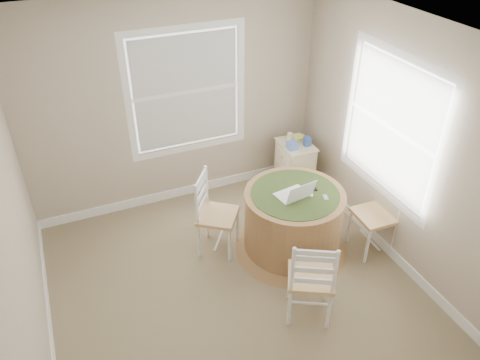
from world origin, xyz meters
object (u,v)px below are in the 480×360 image
laptop (294,194)px  chair_right (375,215)px  corner_chest (294,167)px  round_table (293,220)px  chair_left (218,215)px  chair_near (311,277)px

laptop → chair_right: bearing=152.6°
laptop → corner_chest: laptop is taller
round_table → laptop: (-0.03, -0.05, 0.38)m
chair_left → corner_chest: (1.36, 0.73, -0.13)m
chair_left → corner_chest: 1.55m
chair_near → corner_chest: chair_near is taller
laptop → corner_chest: bearing=-128.8°
chair_right → laptop: 0.97m
laptop → round_table: bearing=-135.8°
laptop → chair_near: bearing=64.1°
round_table → corner_chest: 1.23m
round_table → laptop: laptop is taller
corner_chest → round_table: bearing=-118.3°
chair_left → laptop: bearing=-82.3°
round_table → chair_left: 0.82m
chair_left → chair_near: bearing=-123.4°
round_table → chair_right: (0.83, -0.34, 0.05)m
chair_near → laptop: bearing=-78.5°
chair_left → laptop: laptop is taller
round_table → laptop: size_ratio=3.34×
chair_left → chair_right: bearing=-77.4°
chair_left → chair_near: (0.46, -1.20, 0.00)m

